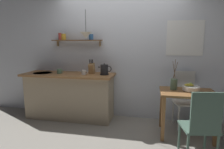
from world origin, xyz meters
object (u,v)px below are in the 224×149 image
object	(u,v)px
dining_chair_near	(201,124)
dining_chair_far	(185,96)
twig_vase	(174,84)
fruit_bowl	(191,88)
electric_kettle	(104,70)
knife_block	(92,68)
pendant_lamp	(86,35)
coffee_mug_by_sink	(59,71)
dining_table	(187,100)
coffee_mug_spare	(84,72)

from	to	relation	value
dining_chair_near	dining_chair_far	xyz separation A→B (m)	(-0.00, 1.20, 0.02)
twig_vase	dining_chair_near	bearing A→B (deg)	-73.31
fruit_bowl	electric_kettle	xyz separation A→B (m)	(-1.52, 0.29, 0.21)
twig_vase	knife_block	xyz separation A→B (m)	(-1.54, 0.31, 0.18)
electric_kettle	twig_vase	bearing A→B (deg)	-10.51
dining_chair_far	pendant_lamp	distance (m)	2.18
twig_vase	coffee_mug_by_sink	size ratio (longest dim) A/B	3.80
dining_table	knife_block	xyz separation A→B (m)	(-1.75, 0.41, 0.43)
dining_table	twig_vase	world-z (taller)	twig_vase
dining_chair_far	knife_block	xyz separation A→B (m)	(-1.80, -0.03, 0.48)
dining_table	electric_kettle	size ratio (longest dim) A/B	3.41
fruit_bowl	dining_chair_far	bearing A→B (deg)	91.21
pendant_lamp	dining_table	bearing A→B (deg)	-9.58
fruit_bowl	coffee_mug_spare	bearing A→B (deg)	174.09
knife_block	coffee_mug_by_sink	distance (m)	0.65
coffee_mug_spare	pendant_lamp	size ratio (longest dim) A/B	0.23
knife_block	coffee_mug_by_sink	world-z (taller)	knife_block
dining_chair_near	knife_block	xyz separation A→B (m)	(-1.80, 1.17, 0.50)
knife_block	pendant_lamp	size ratio (longest dim) A/B	0.54
twig_vase	coffee_mug_by_sink	world-z (taller)	twig_vase
coffee_mug_by_sink	pendant_lamp	distance (m)	0.90
dining_table	coffee_mug_spare	bearing A→B (deg)	172.78
dining_chair_near	pendant_lamp	world-z (taller)	pendant_lamp
dining_chair_far	twig_vase	xyz separation A→B (m)	(-0.26, -0.34, 0.30)
dining_chair_far	coffee_mug_by_sink	size ratio (longest dim) A/B	7.53
dining_table	coffee_mug_by_sink	size ratio (longest dim) A/B	6.43
dining_chair_far	twig_vase	size ratio (longest dim) A/B	1.98
dining_chair_far	pendant_lamp	bearing A→B (deg)	-176.06
knife_block	pendant_lamp	xyz separation A→B (m)	(-0.07, -0.10, 0.64)
pendant_lamp	electric_kettle	bearing A→B (deg)	3.58
twig_vase	pendant_lamp	xyz separation A→B (m)	(-1.61, 0.21, 0.82)
knife_block	coffee_mug_spare	world-z (taller)	knife_block
electric_kettle	knife_block	size ratio (longest dim) A/B	0.89
dining_table	dining_chair_far	bearing A→B (deg)	84.03
dining_table	dining_chair_near	world-z (taller)	dining_chair_near
dining_chair_far	dining_chair_near	bearing A→B (deg)	-89.99
dining_chair_far	fruit_bowl	bearing A→B (deg)	-88.79
twig_vase	electric_kettle	distance (m)	1.29
dining_chair_far	pendant_lamp	world-z (taller)	pendant_lamp
dining_table	coffee_mug_spare	world-z (taller)	coffee_mug_spare
dining_chair_near	electric_kettle	bearing A→B (deg)	144.30
dining_chair_far	coffee_mug_spare	size ratio (longest dim) A/B	8.30
twig_vase	coffee_mug_spare	distance (m)	1.66
fruit_bowl	electric_kettle	bearing A→B (deg)	169.17
electric_kettle	coffee_mug_spare	size ratio (longest dim) A/B	2.08
dining_chair_far	electric_kettle	xyz separation A→B (m)	(-1.52, -0.11, 0.47)
electric_kettle	pendant_lamp	xyz separation A→B (m)	(-0.35, -0.02, 0.65)
dining_chair_far	coffee_mug_spare	world-z (taller)	coffee_mug_spare
fruit_bowl	knife_block	xyz separation A→B (m)	(-1.81, 0.37, 0.23)
electric_kettle	coffee_mug_spare	xyz separation A→B (m)	(-0.39, -0.09, -0.05)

